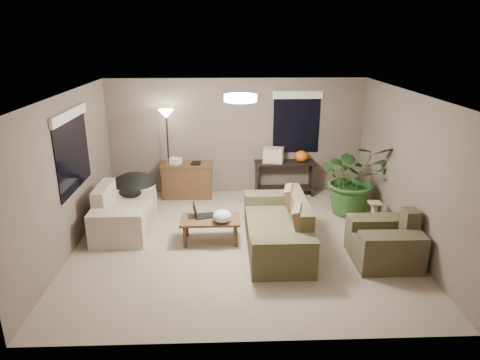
{
  "coord_description": "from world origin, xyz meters",
  "views": [
    {
      "loc": [
        -0.25,
        -6.56,
        3.37
      ],
      "look_at": [
        0.0,
        0.2,
        1.05
      ],
      "focal_mm": 32.0,
      "sensor_mm": 36.0,
      "label": 1
    }
  ],
  "objects_px": {
    "main_sofa": "(279,230)",
    "papasan_chair": "(135,190)",
    "floor_lamp": "(167,125)",
    "loveseat": "(123,214)",
    "houseplant": "(353,186)",
    "coffee_table": "(210,222)",
    "console_table": "(284,175)",
    "desk": "(187,180)",
    "armchair": "(385,243)",
    "cat_scratching_post": "(374,217)"
  },
  "relations": [
    {
      "from": "main_sofa",
      "to": "papasan_chair",
      "type": "distance_m",
      "value": 3.09
    },
    {
      "from": "floor_lamp",
      "to": "loveseat",
      "type": "bearing_deg",
      "value": -112.25
    },
    {
      "from": "houseplant",
      "to": "loveseat",
      "type": "bearing_deg",
      "value": -171.68
    },
    {
      "from": "coffee_table",
      "to": "console_table",
      "type": "bearing_deg",
      "value": 54.92
    },
    {
      "from": "main_sofa",
      "to": "loveseat",
      "type": "distance_m",
      "value": 2.81
    },
    {
      "from": "papasan_chair",
      "to": "floor_lamp",
      "type": "distance_m",
      "value": 1.49
    },
    {
      "from": "coffee_table",
      "to": "desk",
      "type": "bearing_deg",
      "value": 104.52
    },
    {
      "from": "floor_lamp",
      "to": "houseplant",
      "type": "bearing_deg",
      "value": -14.66
    },
    {
      "from": "armchair",
      "to": "desk",
      "type": "relative_size",
      "value": 0.91
    },
    {
      "from": "main_sofa",
      "to": "console_table",
      "type": "relative_size",
      "value": 1.69
    },
    {
      "from": "armchair",
      "to": "houseplant",
      "type": "relative_size",
      "value": 0.69
    },
    {
      "from": "desk",
      "to": "papasan_chair",
      "type": "bearing_deg",
      "value": -140.27
    },
    {
      "from": "armchair",
      "to": "desk",
      "type": "xyz_separation_m",
      "value": [
        -3.28,
        2.91,
        0.08
      ]
    },
    {
      "from": "main_sofa",
      "to": "floor_lamp",
      "type": "bearing_deg",
      "value": 131.69
    },
    {
      "from": "coffee_table",
      "to": "papasan_chair",
      "type": "relative_size",
      "value": 0.96
    },
    {
      "from": "coffee_table",
      "to": "houseplant",
      "type": "distance_m",
      "value": 2.98
    },
    {
      "from": "armchair",
      "to": "houseplant",
      "type": "distance_m",
      "value": 1.92
    },
    {
      "from": "loveseat",
      "to": "console_table",
      "type": "xyz_separation_m",
      "value": [
        3.13,
        1.69,
        0.14
      ]
    },
    {
      "from": "main_sofa",
      "to": "cat_scratching_post",
      "type": "xyz_separation_m",
      "value": [
        1.81,
        0.64,
        -0.08
      ]
    },
    {
      "from": "main_sofa",
      "to": "cat_scratching_post",
      "type": "relative_size",
      "value": 4.4
    },
    {
      "from": "armchair",
      "to": "papasan_chair",
      "type": "bearing_deg",
      "value": 153.62
    },
    {
      "from": "papasan_chair",
      "to": "floor_lamp",
      "type": "xyz_separation_m",
      "value": [
        0.6,
        0.76,
        1.13
      ]
    },
    {
      "from": "loveseat",
      "to": "coffee_table",
      "type": "height_order",
      "value": "loveseat"
    },
    {
      "from": "armchair",
      "to": "coffee_table",
      "type": "relative_size",
      "value": 1.0
    },
    {
      "from": "loveseat",
      "to": "coffee_table",
      "type": "relative_size",
      "value": 1.6
    },
    {
      "from": "papasan_chair",
      "to": "cat_scratching_post",
      "type": "distance_m",
      "value": 4.58
    },
    {
      "from": "coffee_table",
      "to": "floor_lamp",
      "type": "xyz_separation_m",
      "value": [
        -0.93,
        2.11,
        1.24
      ]
    },
    {
      "from": "desk",
      "to": "houseplant",
      "type": "xyz_separation_m",
      "value": [
        3.3,
        -1.01,
        0.19
      ]
    },
    {
      "from": "main_sofa",
      "to": "coffee_table",
      "type": "height_order",
      "value": "main_sofa"
    },
    {
      "from": "armchair",
      "to": "floor_lamp",
      "type": "relative_size",
      "value": 0.52
    },
    {
      "from": "desk",
      "to": "floor_lamp",
      "type": "relative_size",
      "value": 0.58
    },
    {
      "from": "coffee_table",
      "to": "console_table",
      "type": "xyz_separation_m",
      "value": [
        1.55,
        2.21,
        0.08
      ]
    },
    {
      "from": "desk",
      "to": "console_table",
      "type": "distance_m",
      "value": 2.11
    },
    {
      "from": "main_sofa",
      "to": "loveseat",
      "type": "height_order",
      "value": "same"
    },
    {
      "from": "coffee_table",
      "to": "floor_lamp",
      "type": "height_order",
      "value": "floor_lamp"
    },
    {
      "from": "armchair",
      "to": "coffee_table",
      "type": "height_order",
      "value": "armchair"
    },
    {
      "from": "loveseat",
      "to": "desk",
      "type": "height_order",
      "value": "loveseat"
    },
    {
      "from": "console_table",
      "to": "floor_lamp",
      "type": "distance_m",
      "value": 2.74
    },
    {
      "from": "armchair",
      "to": "coffee_table",
      "type": "distance_m",
      "value": 2.82
    },
    {
      "from": "main_sofa",
      "to": "loveseat",
      "type": "bearing_deg",
      "value": 165.04
    },
    {
      "from": "main_sofa",
      "to": "coffee_table",
      "type": "relative_size",
      "value": 2.2
    },
    {
      "from": "main_sofa",
      "to": "cat_scratching_post",
      "type": "height_order",
      "value": "main_sofa"
    },
    {
      "from": "houseplant",
      "to": "armchair",
      "type": "bearing_deg",
      "value": -90.71
    },
    {
      "from": "desk",
      "to": "console_table",
      "type": "bearing_deg",
      "value": 1.4
    },
    {
      "from": "main_sofa",
      "to": "houseplant",
      "type": "relative_size",
      "value": 1.52
    },
    {
      "from": "main_sofa",
      "to": "loveseat",
      "type": "relative_size",
      "value": 1.38
    },
    {
      "from": "main_sofa",
      "to": "cat_scratching_post",
      "type": "bearing_deg",
      "value": 19.42
    },
    {
      "from": "main_sofa",
      "to": "houseplant",
      "type": "bearing_deg",
      "value": 40.23
    },
    {
      "from": "houseplant",
      "to": "cat_scratching_post",
      "type": "xyz_separation_m",
      "value": [
        0.21,
        -0.72,
        -0.35
      ]
    },
    {
      "from": "coffee_table",
      "to": "houseplant",
      "type": "relative_size",
      "value": 0.69
    }
  ]
}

